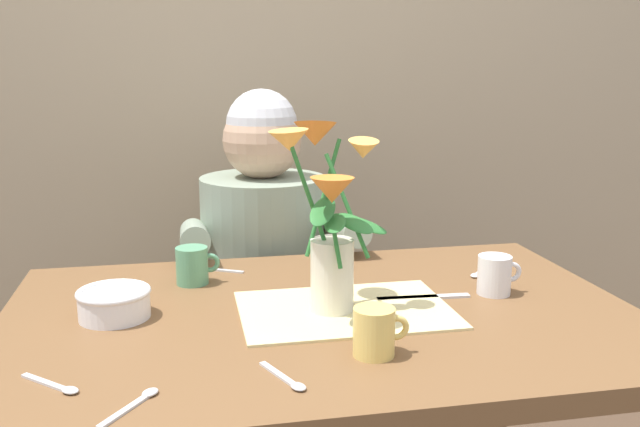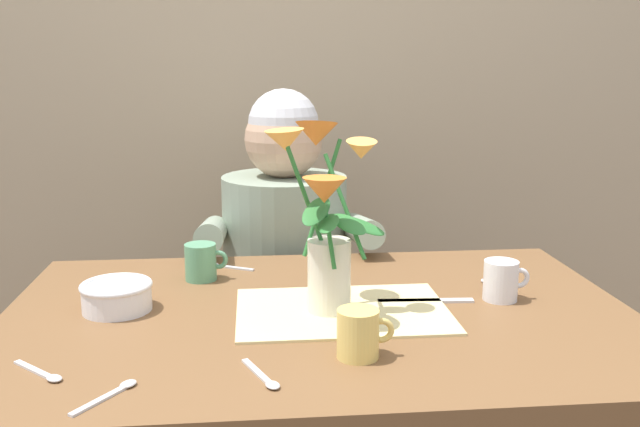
{
  "view_description": "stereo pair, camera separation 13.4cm",
  "coord_description": "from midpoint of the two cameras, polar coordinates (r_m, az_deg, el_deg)",
  "views": [
    {
      "loc": [
        -0.25,
        -1.23,
        1.21
      ],
      "look_at": [
        0.01,
        0.05,
        0.92
      ],
      "focal_mm": 39.22,
      "sensor_mm": 36.0,
      "label": 1
    },
    {
      "loc": [
        -0.12,
        -1.25,
        1.21
      ],
      "look_at": [
        0.01,
        0.05,
        0.92
      ],
      "focal_mm": 39.22,
      "sensor_mm": 36.0,
      "label": 2
    }
  ],
  "objects": [
    {
      "name": "dinner_knife",
      "position": [
        1.41,
        5.76,
        -6.87
      ],
      "size": [
        0.19,
        0.03,
        0.0
      ],
      "primitive_type": "cube",
      "rotation": [
        0.0,
        0.0,
        -0.06
      ],
      "color": "silver",
      "rests_on": "dining_table"
    },
    {
      "name": "spoon_2",
      "position": [
        1.62,
        -11.23,
        -4.49
      ],
      "size": [
        0.11,
        0.07,
        0.01
      ],
      "color": "silver",
      "rests_on": "dining_table"
    },
    {
      "name": "ceramic_bowl",
      "position": [
        1.37,
        -19.18,
        -6.9
      ],
      "size": [
        0.14,
        0.14,
        0.06
      ],
      "color": "white",
      "rests_on": "dining_table"
    },
    {
      "name": "tea_cup",
      "position": [
        1.52,
        -12.83,
        -4.19
      ],
      "size": [
        0.09,
        0.07,
        0.08
      ],
      "color": "#569970",
      "rests_on": "dining_table"
    },
    {
      "name": "ceramic_mug",
      "position": [
        1.14,
        1.11,
        -9.68
      ],
      "size": [
        0.09,
        0.07,
        0.08
      ],
      "color": "#E5C666",
      "rests_on": "dining_table"
    },
    {
      "name": "spoon_0",
      "position": [
        1.07,
        -6.25,
        -13.49
      ],
      "size": [
        0.06,
        0.12,
        0.01
      ],
      "color": "silver",
      "rests_on": "dining_table"
    },
    {
      "name": "flower_vase",
      "position": [
        1.28,
        -2.34,
        -0.38
      ],
      "size": [
        0.23,
        0.26,
        0.36
      ],
      "color": "silver",
      "rests_on": "dining_table"
    },
    {
      "name": "striped_placemat",
      "position": [
        1.34,
        -0.81,
        -7.92
      ],
      "size": [
        0.4,
        0.28,
        0.0
      ],
      "primitive_type": "cube",
      "color": "beige",
      "rests_on": "dining_table"
    },
    {
      "name": "wood_panel_backdrop",
      "position": [
        2.3,
        -6.92,
        13.36
      ],
      "size": [
        4.0,
        0.1,
        2.5
      ],
      "primitive_type": "cube",
      "color": "tan",
      "rests_on": "ground_plane"
    },
    {
      "name": "spoon_1",
      "position": [
        1.05,
        -18.28,
        -14.4
      ],
      "size": [
        0.08,
        0.1,
        0.01
      ],
      "color": "silver",
      "rests_on": "dining_table"
    },
    {
      "name": "spoon_3",
      "position": [
        1.59,
        10.48,
        -4.81
      ],
      "size": [
        0.09,
        0.1,
        0.01
      ],
      "color": "silver",
      "rests_on": "dining_table"
    },
    {
      "name": "coffee_cup",
      "position": [
        1.45,
        11.56,
        -4.96
      ],
      "size": [
        0.09,
        0.07,
        0.08
      ],
      "color": "silver",
      "rests_on": "dining_table"
    },
    {
      "name": "seated_person",
      "position": [
        1.97,
        -6.47,
        -6.78
      ],
      "size": [
        0.45,
        0.47,
        1.14
      ],
      "rotation": [
        0.0,
        0.0,
        -0.06
      ],
      "color": "#4C4C56",
      "rests_on": "ground_plane"
    },
    {
      "name": "dining_table",
      "position": [
        1.38,
        -2.63,
        -11.83
      ],
      "size": [
        1.2,
        0.8,
        0.74
      ],
      "color": "brown",
      "rests_on": "ground_plane"
    },
    {
      "name": "spoon_4",
      "position": [
        1.14,
        -23.87,
        -12.86
      ],
      "size": [
        0.1,
        0.09,
        0.01
      ],
      "color": "silver",
      "rests_on": "dining_table"
    }
  ]
}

